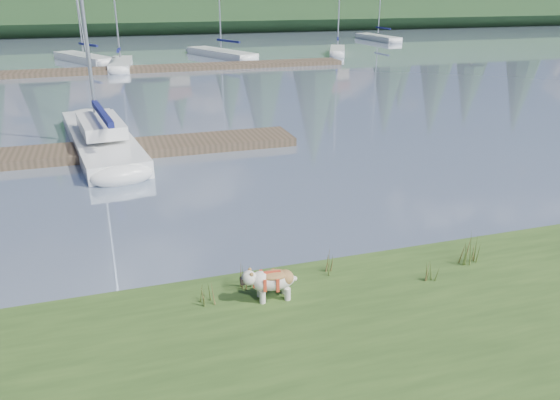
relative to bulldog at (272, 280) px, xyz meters
name	(u,v)px	position (x,y,z in m)	size (l,w,h in m)	color
ground	(142,71)	(0.17, 32.60, -0.73)	(200.00, 200.00, 0.00)	gray
ridge	(117,11)	(0.17, 75.60, 1.77)	(200.00, 20.00, 5.00)	#1B3319
bulldog	(272,280)	(0.00, 0.00, 0.00)	(1.00, 0.47, 0.60)	silver
sailboat_main	(98,132)	(-2.92, 13.33, -0.31)	(3.18, 10.06, 14.12)	white
dock_near	(72,153)	(-3.83, 11.60, -0.58)	(16.00, 2.00, 0.30)	#4C3D2C
dock_far	(170,68)	(2.17, 32.60, -0.58)	(26.00, 2.20, 0.30)	#4C3D2C
sailboat_bg_1	(80,57)	(-4.20, 40.03, -0.40)	(5.31, 8.38, 12.66)	white
sailboat_bg_2	(121,63)	(-1.14, 35.17, -0.39)	(2.06, 7.30, 10.90)	white
sailboat_bg_3	(216,52)	(7.04, 40.10, -0.40)	(5.13, 9.44, 13.67)	white
sailboat_bg_4	(337,50)	(17.91, 38.73, -0.39)	(3.63, 6.21, 9.41)	white
sailboat_bg_5	(374,37)	(27.35, 50.09, -0.41)	(2.17, 8.50, 11.97)	white
weed_0	(246,277)	(-0.36, 0.46, -0.14)	(0.17, 0.14, 0.56)	#475B23
weed_1	(330,263)	(1.35, 0.54, -0.16)	(0.17, 0.14, 0.50)	#475B23
weed_2	(466,250)	(4.09, 0.07, -0.07)	(0.17, 0.14, 0.72)	#475B23
weed_3	(207,291)	(-1.15, 0.18, -0.14)	(0.17, 0.14, 0.57)	#475B23
weed_4	(432,273)	(3.07, -0.33, -0.20)	(0.17, 0.14, 0.41)	#475B23
weed_5	(473,249)	(4.30, 0.12, -0.11)	(0.17, 0.14, 0.64)	#475B23
mud_lip	(266,283)	(0.17, 1.00, -0.66)	(60.00, 0.50, 0.14)	#33281C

